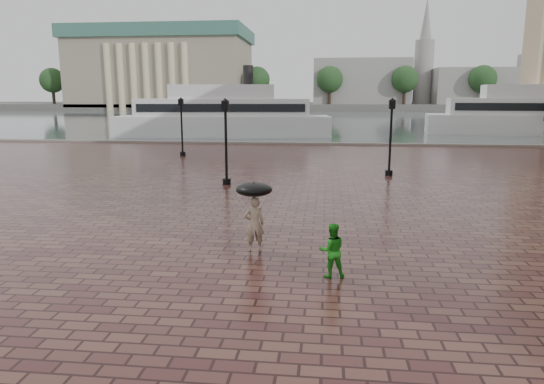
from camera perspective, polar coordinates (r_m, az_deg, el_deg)
The scene contains 13 objects.
ground at distance 15.79m, azimuth 8.90°, elevation -6.02°, with size 300.00×300.00×0.00m, color #381A19.
harbour_water at distance 107.18m, azimuth 6.84°, elevation 8.72°, with size 240.00×240.00×0.00m, color #434D51.
quay_edge at distance 47.31m, azimuth 7.29°, elevation 5.54°, with size 80.00×0.60×0.30m, color slate.
far_shore at distance 175.11m, azimuth 6.71°, elevation 10.02°, with size 300.00×60.00×2.00m, color #4C4C47.
museum at distance 168.89m, azimuth -12.78°, elevation 14.16°, with size 57.00×32.50×26.00m.
distant_skyline at distance 172.23m, azimuth 23.39°, elevation 11.98°, with size 102.50×22.00×33.00m.
far_trees at distance 153.15m, azimuth 6.81°, elevation 12.99°, with size 188.00×8.00×13.50m.
street_lamps at distance 30.79m, azimuth -1.58°, elevation 6.93°, with size 15.44×12.44×4.40m.
adult_pedestrian at distance 14.68m, azimuth -2.10°, elevation -3.80°, with size 0.62×0.40×1.69m, color tan.
child_pedestrian at distance 12.74m, azimuth 7.05°, elevation -6.83°, with size 0.70×0.55×1.44m, color #1D921B.
ferry_near at distance 56.77m, azimuth -5.75°, elevation 8.96°, with size 24.91×8.48×8.01m.
ferry_far at distance 66.69m, azimuth 28.52°, elevation 8.03°, with size 25.28×9.00×8.11m.
umbrella at distance 14.44m, azimuth -2.13°, elevation 0.29°, with size 1.10×1.10×1.14m.
Camera 1 is at (-0.77, -15.07, 4.66)m, focal length 32.00 mm.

